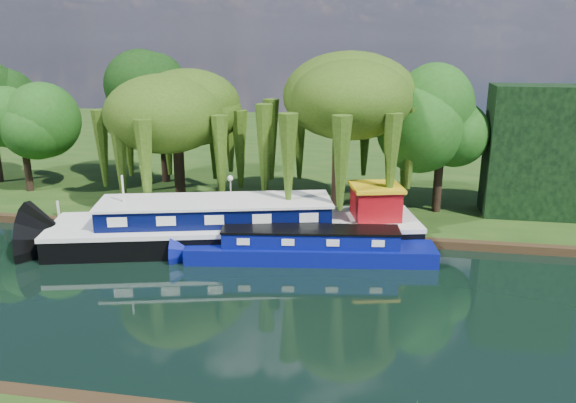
# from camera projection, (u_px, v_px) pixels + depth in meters

# --- Properties ---
(ground) EXTENTS (120.00, 120.00, 0.00)m
(ground) POSITION_uv_depth(u_px,v_px,m) (159.00, 293.00, 25.43)
(ground) COLOR black
(far_bank) EXTENTS (120.00, 52.00, 0.45)m
(far_bank) POSITION_uv_depth(u_px,v_px,m) (288.00, 148.00, 57.50)
(far_bank) COLOR #18340E
(far_bank) RESTS_ON ground
(dutch_barge) EXTENTS (20.68, 9.40, 4.26)m
(dutch_barge) POSITION_uv_depth(u_px,v_px,m) (240.00, 226.00, 31.19)
(dutch_barge) COLOR black
(dutch_barge) RESTS_ON ground
(narrowboat) EXTENTS (13.04, 3.86, 1.88)m
(narrowboat) POSITION_uv_depth(u_px,v_px,m) (310.00, 248.00, 29.04)
(narrowboat) COLOR #080F67
(narrowboat) RESTS_ON ground
(willow_left) EXTENTS (6.92, 6.92, 8.29)m
(willow_left) POSITION_uv_depth(u_px,v_px,m) (176.00, 113.00, 35.96)
(willow_left) COLOR black
(willow_left) RESTS_ON far_bank
(willow_right) EXTENTS (7.42, 7.42, 9.04)m
(willow_right) POSITION_uv_depth(u_px,v_px,m) (339.00, 109.00, 33.56)
(willow_right) COLOR black
(willow_right) RESTS_ON far_bank
(tree_far_left) EXTENTS (4.61, 4.61, 7.43)m
(tree_far_left) POSITION_uv_depth(u_px,v_px,m) (21.00, 120.00, 39.39)
(tree_far_left) COLOR black
(tree_far_left) RESTS_ON far_bank
(tree_far_mid) EXTENTS (5.51, 5.51, 9.02)m
(tree_far_mid) POSITION_uv_depth(u_px,v_px,m) (161.00, 100.00, 41.74)
(tree_far_mid) COLOR black
(tree_far_mid) RESTS_ON far_bank
(tree_far_right) EXTENTS (4.85, 4.85, 7.94)m
(tree_far_right) POSITION_uv_depth(u_px,v_px,m) (442.00, 126.00, 34.47)
(tree_far_right) COLOR black
(tree_far_right) RESTS_ON far_bank
(conifer_hedge) EXTENTS (6.00, 3.00, 8.00)m
(conifer_hedge) POSITION_uv_depth(u_px,v_px,m) (538.00, 152.00, 34.25)
(conifer_hedge) COLOR black
(conifer_hedge) RESTS_ON far_bank
(lamppost) EXTENTS (0.36, 0.36, 2.56)m
(lamppost) POSITION_uv_depth(u_px,v_px,m) (230.00, 185.00, 34.59)
(lamppost) COLOR silver
(lamppost) RESTS_ON far_bank
(mooring_posts) EXTENTS (19.16, 0.16, 1.00)m
(mooring_posts) POSITION_uv_depth(u_px,v_px,m) (205.00, 217.00, 33.19)
(mooring_posts) COLOR silver
(mooring_posts) RESTS_ON far_bank
(reeds_near) EXTENTS (33.70, 1.50, 1.10)m
(reeds_near) POSITION_uv_depth(u_px,v_px,m) (274.00, 402.00, 16.97)
(reeds_near) COLOR #1A4713
(reeds_near) RESTS_ON ground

